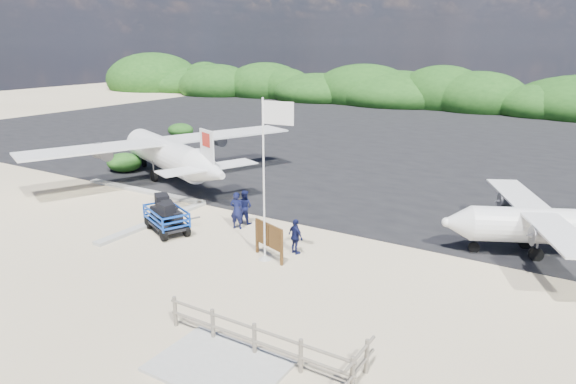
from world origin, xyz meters
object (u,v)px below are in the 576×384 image
at_px(flagpole, 265,259).
at_px(crew_b, 245,207).
at_px(signboard, 269,259).
at_px(aircraft_small, 328,132).
at_px(crew_a, 237,210).
at_px(baggage_cart, 167,232).
at_px(crew_c, 296,237).

distance_m(flagpole, crew_b, 4.59).
bearing_deg(signboard, aircraft_small, 132.76).
bearing_deg(crew_b, flagpole, 134.26).
xyz_separation_m(flagpole, signboard, (0.12, 0.13, 0.00)).
bearing_deg(crew_a, crew_b, -95.71).
height_order(baggage_cart, crew_a, crew_a).
height_order(baggage_cart, crew_b, crew_b).
height_order(flagpole, signboard, flagpole).
relative_size(baggage_cart, signboard, 1.45).
distance_m(signboard, aircraft_small, 31.22).
xyz_separation_m(flagpole, crew_a, (-3.14, 2.31, 0.90)).
bearing_deg(flagpole, baggage_cart, 178.02).
distance_m(signboard, crew_a, 4.02).
bearing_deg(signboard, baggage_cart, -160.77).
xyz_separation_m(signboard, crew_c, (0.65, 1.02, 0.76)).
bearing_deg(crew_b, aircraft_small, -73.48).
bearing_deg(flagpole, crew_b, 136.48).
relative_size(crew_b, aircraft_small, 0.21).
bearing_deg(baggage_cart, signboard, 23.86).
bearing_deg(aircraft_small, signboard, 87.77).
distance_m(flagpole, crew_a, 4.00).
height_order(crew_b, crew_c, crew_b).
xyz_separation_m(baggage_cart, crew_c, (6.38, 0.96, 0.76)).
xyz_separation_m(crew_a, crew_c, (3.91, -1.15, -0.14)).
bearing_deg(baggage_cart, aircraft_small, 127.10).
xyz_separation_m(crew_a, crew_b, (-0.14, 0.80, -0.06)).
xyz_separation_m(flagpole, aircraft_small, (-12.02, 28.89, 0.00)).
distance_m(baggage_cart, flagpole, 5.61).
bearing_deg(baggage_cart, crew_b, 75.80).
height_order(crew_c, aircraft_small, crew_c).
distance_m(baggage_cart, crew_b, 3.82).
distance_m(flagpole, signboard, 0.18).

